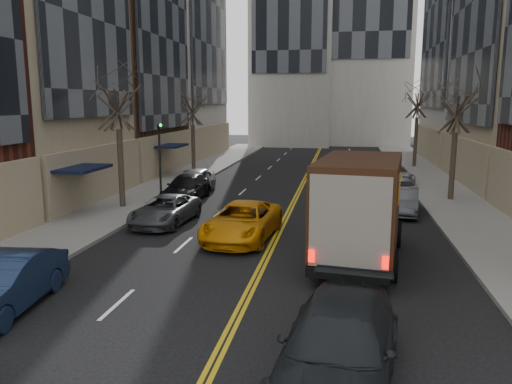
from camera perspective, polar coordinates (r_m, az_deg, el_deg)
sidewalk_left at (r=33.91m, az=-10.37°, el=0.71°), size 4.00×66.00×0.15m
sidewalk_right at (r=32.50m, az=20.98°, el=-0.23°), size 4.00×66.00×0.15m
tree_lf_mid at (r=26.94m, az=-15.62°, el=12.00°), size 3.20×3.20×8.91m
tree_lf_far at (r=39.09m, az=-7.31°, el=10.80°), size 3.20×3.20×8.12m
tree_rt_mid at (r=30.03m, az=22.08°, el=10.59°), size 3.20×3.20×8.32m
tree_rt_far at (r=44.83m, az=18.08°, el=11.22°), size 3.20×3.20×9.11m
traffic_signal at (r=28.35m, az=-10.95°, el=4.43°), size 0.29×0.26×4.70m
ups_truck at (r=17.95m, az=11.81°, el=-1.92°), size 3.47×7.12×3.75m
observer_sedan at (r=10.52m, az=9.43°, el=-17.07°), size 2.94×5.79×1.61m
taxi at (r=20.65m, az=-1.58°, el=-3.36°), size 2.90×5.55×1.49m
pedestrian at (r=17.87m, az=7.10°, el=-5.43°), size 0.53×0.67×1.61m
parked_lf_b at (r=15.32m, az=-26.84°, el=-9.36°), size 2.08×4.74×1.52m
parked_lf_c at (r=23.58m, az=-10.32°, el=-2.05°), size 2.44×4.81×1.30m
parked_lf_d at (r=29.05m, az=-7.95°, el=0.47°), size 2.06×4.95×1.43m
parked_lf_e at (r=30.97m, az=-7.05°, el=1.24°), size 1.90×4.66×1.58m
parked_rt_a at (r=26.31m, az=16.55°, el=-1.03°), size 1.91×4.11×1.30m
parked_rt_b at (r=35.97m, az=15.59°, el=1.94°), size 2.51×4.74×1.27m
parked_rt_c at (r=41.37m, az=14.86°, el=3.11°), size 2.43×4.98×1.39m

